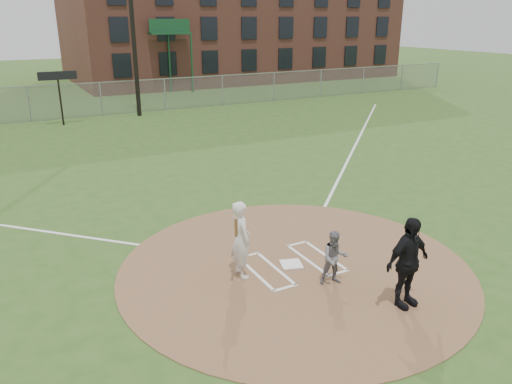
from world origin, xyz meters
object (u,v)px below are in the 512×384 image
home_plate (291,264)px  catcher (335,258)px  umpire (408,263)px  batter_at_plate (241,239)px

home_plate → catcher: 1.38m
umpire → batter_at_plate: (-2.43, 2.70, -0.06)m
catcher → batter_at_plate: (-1.68, 1.29, 0.29)m
home_plate → batter_at_plate: (-1.30, 0.11, 0.90)m
home_plate → batter_at_plate: 1.58m
batter_at_plate → umpire: bearing=-48.0°
home_plate → umpire: (1.14, -2.59, 0.96)m
catcher → batter_at_plate: batter_at_plate is taller
umpire → catcher: bearing=113.3°
home_plate → catcher: size_ratio=0.39×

